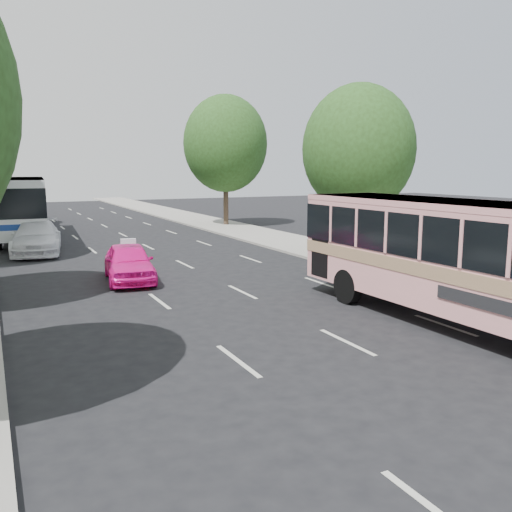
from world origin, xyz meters
TOP-DOWN VIEW (x-y plane):
  - ground at (0.00, 0.00)m, footprint 120.00×120.00m
  - sidewalk_right at (8.50, 20.00)m, footprint 4.00×90.00m
  - tree_right_near at (8.78, 7.94)m, footprint 5.10×5.10m
  - tree_right_far at (9.08, 23.94)m, footprint 6.00×6.00m
  - pink_bus at (4.50, -1.93)m, footprint 2.86×10.42m
  - pink_taxi at (-2.00, 7.53)m, footprint 2.22×4.34m
  - white_pickup at (-4.50, 16.22)m, footprint 2.91×5.68m
  - tour_coach_front at (-4.75, 22.49)m, footprint 3.51×12.16m
  - tour_coach_rear at (-4.94, 31.52)m, footprint 2.78×11.22m
  - taxi_roof_sign at (-2.00, 7.53)m, footprint 0.57×0.25m

SIDE VIEW (x-z plane):
  - ground at x=0.00m, z-range 0.00..0.00m
  - sidewalk_right at x=8.50m, z-range 0.00..0.12m
  - pink_taxi at x=-2.00m, z-range 0.00..1.41m
  - white_pickup at x=-4.50m, z-range 0.00..1.58m
  - taxi_roof_sign at x=-2.00m, z-range 1.41..1.59m
  - tour_coach_rear at x=-4.94m, z-range 0.34..3.67m
  - pink_bus at x=4.50m, z-range 0.40..3.71m
  - tour_coach_front at x=-4.75m, z-range 0.37..3.95m
  - tree_right_near at x=8.78m, z-range 1.23..9.18m
  - tree_right_far at x=9.08m, z-range 1.45..10.80m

